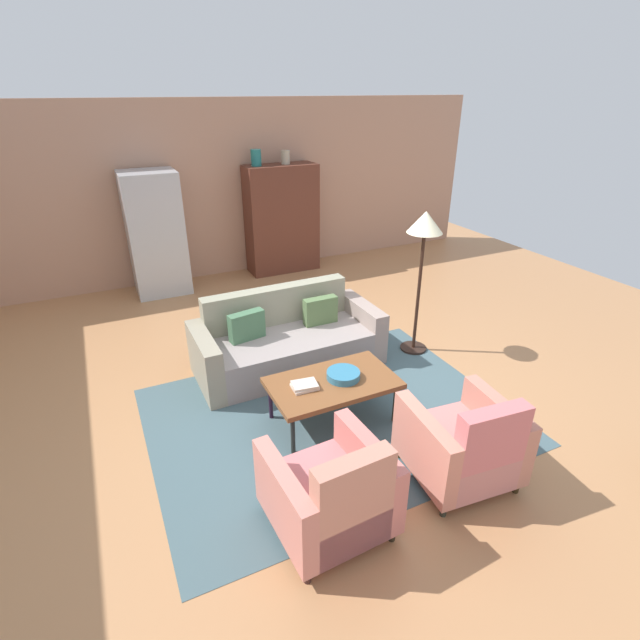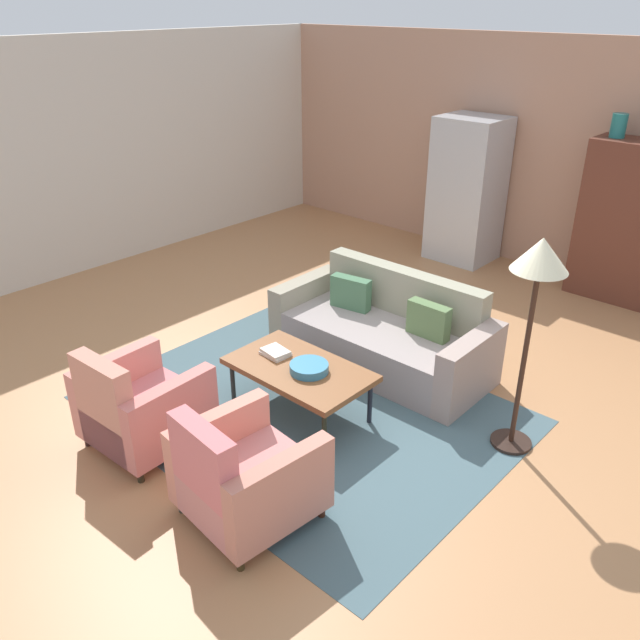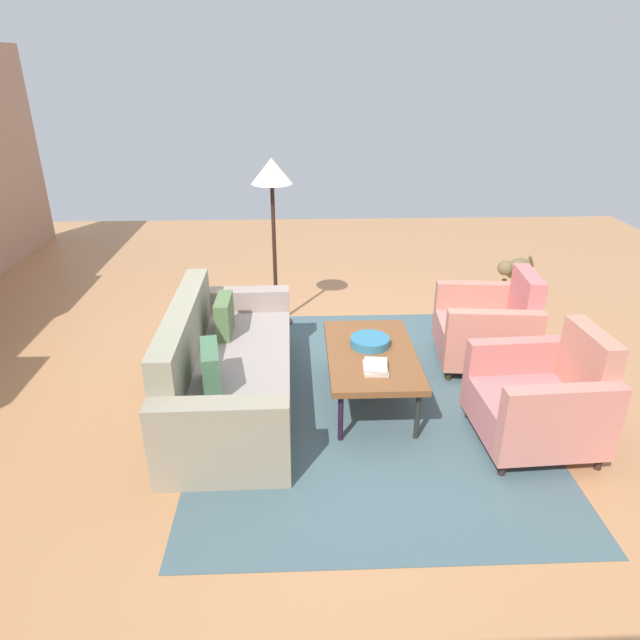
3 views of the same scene
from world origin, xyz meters
TOP-DOWN VIEW (x-y plane):
  - ground_plane at (0.00, 0.00)m, footprint 11.25×11.25m
  - area_rug at (-0.36, -0.40)m, footprint 3.40×2.60m
  - couch at (-0.36, 0.74)m, footprint 2.11×0.93m
  - coffee_table at (-0.36, -0.45)m, footprint 1.20×0.70m
  - armchair_left at (-0.95, -1.61)m, footprint 0.84×0.84m
  - armchair_right at (0.24, -1.61)m, footprint 0.87×0.87m
  - fruit_bowl at (-0.25, -0.45)m, footprint 0.32×0.32m
  - book_stack at (-0.64, -0.44)m, footprint 0.25×0.20m
  - floor_lamp at (1.18, 0.36)m, footprint 0.40×0.40m
  - dog at (1.89, -2.45)m, footprint 0.48×0.59m

SIDE VIEW (x-z plane):
  - ground_plane at x=0.00m, z-range 0.00..0.00m
  - area_rug at x=-0.36m, z-range 0.00..0.01m
  - couch at x=-0.36m, z-range -0.14..0.72m
  - dog at x=1.89m, z-range 0.08..0.55m
  - armchair_left at x=-0.95m, z-range -0.10..0.78m
  - armchair_right at x=0.24m, z-range -0.10..0.78m
  - coffee_table at x=-0.36m, z-range 0.19..0.63m
  - book_stack at x=-0.64m, z-range 0.45..0.50m
  - fruit_bowl at x=-0.25m, z-range 0.45..0.52m
  - floor_lamp at x=1.18m, z-range 0.58..2.30m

